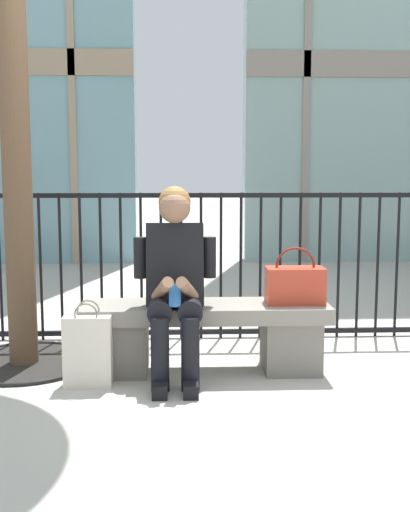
# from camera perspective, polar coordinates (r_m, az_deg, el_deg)

# --- Properties ---
(ground_plane) EXTENTS (60.00, 60.00, 0.00)m
(ground_plane) POSITION_cam_1_polar(r_m,az_deg,el_deg) (4.24, 0.06, -10.28)
(ground_plane) COLOR #B2ADA3
(stone_bench) EXTENTS (1.60, 0.44, 0.45)m
(stone_bench) POSITION_cam_1_polar(r_m,az_deg,el_deg) (4.16, 0.06, -6.73)
(stone_bench) COLOR gray
(stone_bench) RESTS_ON ground
(seated_person_with_phone) EXTENTS (0.52, 0.66, 1.21)m
(seated_person_with_phone) POSITION_cam_1_polar(r_m,az_deg,el_deg) (3.96, -2.72, -1.88)
(seated_person_with_phone) COLOR black
(seated_person_with_phone) RESTS_ON ground
(handbag_on_bench) EXTENTS (0.37, 0.20, 0.37)m
(handbag_on_bench) POSITION_cam_1_polar(r_m,az_deg,el_deg) (4.15, 8.09, -2.55)
(handbag_on_bench) COLOR #B23823
(handbag_on_bench) RESTS_ON stone_bench
(shopping_bag) EXTENTS (0.29, 0.14, 0.52)m
(shopping_bag) POSITION_cam_1_polar(r_m,az_deg,el_deg) (3.97, -10.49, -8.32)
(shopping_bag) COLOR beige
(shopping_bag) RESTS_ON ground
(plaza_railing) EXTENTS (8.36, 0.04, 1.14)m
(plaza_railing) POSITION_cam_1_polar(r_m,az_deg,el_deg) (4.92, -0.36, -0.87)
(plaza_railing) COLOR black
(plaza_railing) RESTS_ON ground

